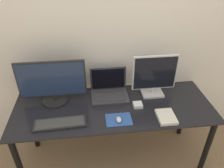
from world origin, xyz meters
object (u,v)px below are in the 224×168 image
Objects in this scene: monitor_left at (52,83)px; book at (166,117)px; monitor_right at (154,76)px; keyboard at (60,123)px; laptop at (109,89)px; power_brick at (138,105)px; mouse at (119,120)px.

monitor_left is 1.04m from book.
monitor_right reaches higher than keyboard.
book is (0.89, -0.03, 0.01)m from keyboard.
power_brick is at bearing -42.56° from laptop.
book is 2.37× the size of power_brick.
keyboard is at bearing -159.61° from monitor_right.
power_brick is (0.69, 0.15, 0.01)m from keyboard.
laptop is 0.81× the size of keyboard.
power_brick is at bearing 41.78° from mouse.
monitor_left is 8.96× the size of mouse.
keyboard is 0.89m from book.
monitor_left is 3.12× the size of book.
monitor_right is 1.19× the size of laptop.
power_brick reaches higher than keyboard.
laptop is 4.30× the size of power_brick.
mouse reaches higher than power_brick.
monitor_right is 0.55m from mouse.
monitor_left is 0.80m from power_brick.
monitor_right reaches higher than book.
monitor_left reaches higher than mouse.
monitor_left is at bearing 147.73° from mouse.
power_brick is at bearing -137.21° from monitor_right.
mouse is 0.41m from book.
power_brick is (0.20, 0.18, -0.01)m from mouse.
mouse is (0.04, -0.40, -0.04)m from laptop.
monitor_right reaches higher than monitor_left.
keyboard is 6.42× the size of mouse.
book is at bearing -42.25° from laptop.
laptop is 0.33m from power_brick.
monitor_right is 0.32m from power_brick.
monitor_right is 6.19× the size of mouse.
book is at bearing -86.43° from monitor_right.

